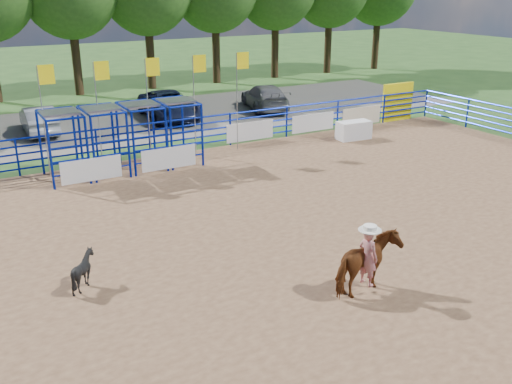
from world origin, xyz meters
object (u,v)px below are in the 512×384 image
horse_and_rider (368,260)px  car_c (169,105)px  calf (83,270)px  car_d (265,97)px  car_b (39,120)px  announcer_table (354,130)px

horse_and_rider → car_c: bearing=82.2°
horse_and_rider → car_c: (2.71, 19.71, -0.14)m
calf → car_d: size_ratio=0.19×
car_b → car_c: car_c is taller
calf → car_b: 16.43m
announcer_table → car_b: 15.23m
calf → car_b: size_ratio=0.22×
horse_and_rider → announcer_table: bearing=52.7°
announcer_table → horse_and_rider: (-8.68, -11.38, 0.43)m
announcer_table → car_c: size_ratio=0.31×
calf → car_c: (8.47, 16.19, 0.26)m
announcer_table → car_c: bearing=125.6°
horse_and_rider → car_c: 19.90m
calf → car_d: (14.22, 15.81, 0.24)m
horse_and_rider → car_d: bearing=66.3°
announcer_table → horse_and_rider: 14.32m
calf → car_b: (1.78, 16.34, 0.20)m
announcer_table → car_d: bearing=91.5°
calf → car_c: car_c is taller
horse_and_rider → car_d: (8.46, 19.32, -0.16)m
car_c → car_d: 5.77m
horse_and_rider → car_d: size_ratio=0.50×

